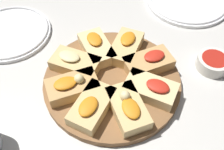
{
  "coord_description": "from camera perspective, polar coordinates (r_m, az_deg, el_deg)",
  "views": [
    {
      "loc": [
        -0.27,
        -0.27,
        0.51
      ],
      "look_at": [
        0.0,
        0.0,
        0.03
      ],
      "focal_mm": 42.0,
      "sensor_mm": 36.0,
      "label": 1
    }
  ],
  "objects": [
    {
      "name": "ground_plane",
      "position": [
        0.64,
        0.0,
        -1.86
      ],
      "size": [
        3.0,
        3.0,
        0.0
      ],
      "primitive_type": "plane",
      "color": "beige"
    },
    {
      "name": "serving_board",
      "position": [
        0.63,
        0.0,
        -1.37
      ],
      "size": [
        0.33,
        0.33,
        0.02
      ],
      "primitive_type": "cylinder",
      "color": "brown",
      "rests_on": "ground_plane"
    },
    {
      "name": "focaccia_slice_0",
      "position": [
        0.64,
        7.97,
        2.72
      ],
      "size": [
        0.13,
        0.1,
        0.04
      ],
      "color": "tan",
      "rests_on": "serving_board"
    },
    {
      "name": "focaccia_slice_1",
      "position": [
        0.67,
        3.03,
        6.08
      ],
      "size": [
        0.13,
        0.1,
        0.04
      ],
      "color": "#DBB775",
      "rests_on": "serving_board"
    },
    {
      "name": "focaccia_slice_2",
      "position": [
        0.67,
        -3.38,
        5.98
      ],
      "size": [
        0.1,
        0.13,
        0.04
      ],
      "color": "#E5C689",
      "rests_on": "serving_board"
    },
    {
      "name": "focaccia_slice_3",
      "position": [
        0.64,
        -8.04,
        2.61
      ],
      "size": [
        0.1,
        0.13,
        0.04
      ],
      "color": "#DBB775",
      "rests_on": "serving_board"
    },
    {
      "name": "focaccia_slice_4",
      "position": [
        0.59,
        -8.63,
        -2.4
      ],
      "size": [
        0.13,
        0.1,
        0.05
      ],
      "color": "tan",
      "rests_on": "serving_board"
    },
    {
      "name": "focaccia_slice_5",
      "position": [
        0.56,
        -4.41,
        -6.79
      ],
      "size": [
        0.13,
        0.1,
        0.04
      ],
      "color": "#DBB775",
      "rests_on": "serving_board"
    },
    {
      "name": "focaccia_slice_6",
      "position": [
        0.56,
        3.46,
        -7.03
      ],
      "size": [
        0.1,
        0.13,
        0.05
      ],
      "color": "#DBB775",
      "rests_on": "serving_board"
    },
    {
      "name": "focaccia_slice_7",
      "position": [
        0.59,
        8.49,
        -2.98
      ],
      "size": [
        0.1,
        0.13,
        0.04
      ],
      "color": "#E5C689",
      "rests_on": "serving_board"
    },
    {
      "name": "plate_left",
      "position": [
        0.8,
        -21.42,
        8.72
      ],
      "size": [
        0.23,
        0.23,
        0.02
      ],
      "color": "white",
      "rests_on": "ground_plane"
    },
    {
      "name": "plate_right",
      "position": [
        0.9,
        16.1,
        15.39
      ],
      "size": [
        0.26,
        0.26,
        0.02
      ],
      "color": "white",
      "rests_on": "ground_plane"
    },
    {
      "name": "dipping_bowl",
      "position": [
        0.7,
        21.15,
        2.59
      ],
      "size": [
        0.08,
        0.08,
        0.03
      ],
      "color": "silver",
      "rests_on": "ground_plane"
    }
  ]
}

